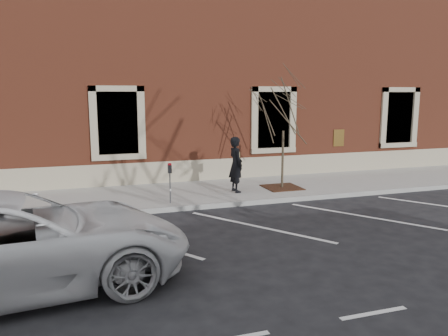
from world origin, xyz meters
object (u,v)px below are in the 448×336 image
object	(u,v)px
white_truck	(11,243)
sapling	(284,115)
man	(236,165)
parking_meter	(170,176)

from	to	relation	value
white_truck	sapling	bearing A→B (deg)	-61.24
sapling	white_truck	distance (m)	9.88
man	white_truck	distance (m)	8.27
parking_meter	sapling	size ratio (longest dim) A/B	0.33
white_truck	parking_meter	bearing A→B (deg)	-45.18
parking_meter	white_truck	xyz separation A→B (m)	(-3.72, -4.70, -0.13)
man	white_truck	size ratio (longest dim) A/B	0.30
man	parking_meter	distance (m)	2.55
man	parking_meter	size ratio (longest dim) A/B	1.53
white_truck	man	bearing A→B (deg)	-54.63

